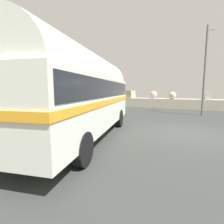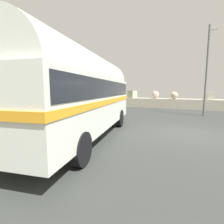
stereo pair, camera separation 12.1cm
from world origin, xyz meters
TOP-DOWN VIEW (x-y plane):
  - ground at (0.00, 0.00)m, footprint 32.00×26.00m
  - breakwater at (0.23, 11.80)m, footprint 31.36×1.80m
  - vintage_coach at (-4.03, -2.78)m, footprint 4.23×8.90m
  - second_coach at (-8.36, -1.63)m, footprint 3.36×8.80m
  - lamp_post at (0.94, 6.73)m, footprint 0.64×0.99m

SIDE VIEW (x-z plane):
  - ground at x=0.00m, z-range 0.00..0.02m
  - breakwater at x=0.23m, z-range -0.51..1.99m
  - vintage_coach at x=-4.03m, z-range 0.20..3.90m
  - second_coach at x=-8.36m, z-range 0.20..3.90m
  - lamp_post at x=0.94m, z-range 0.41..7.43m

